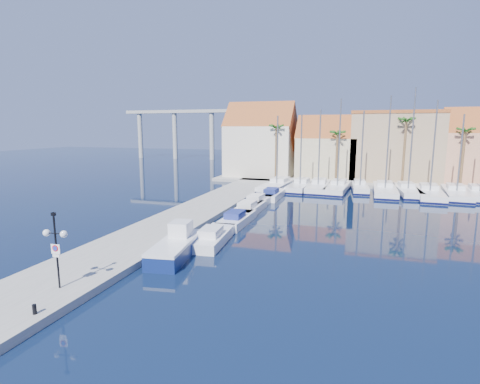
% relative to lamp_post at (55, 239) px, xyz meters
% --- Properties ---
extents(ground, '(260.00, 260.00, 0.00)m').
position_rel_lamp_post_xyz_m(ground, '(7.84, 4.82, -3.34)').
color(ground, black).
rests_on(ground, ground).
extents(quay_west, '(6.00, 77.00, 0.50)m').
position_rel_lamp_post_xyz_m(quay_west, '(-1.16, 18.32, -3.09)').
color(quay_west, gray).
rests_on(quay_west, ground).
extents(shore_north, '(54.00, 16.00, 0.50)m').
position_rel_lamp_post_xyz_m(shore_north, '(17.84, 52.82, -3.09)').
color(shore_north, gray).
rests_on(shore_north, ground).
extents(lamp_post, '(1.46, 0.48, 4.32)m').
position_rel_lamp_post_xyz_m(lamp_post, '(0.00, 0.00, 0.00)').
color(lamp_post, black).
rests_on(lamp_post, quay_west).
extents(bollard, '(0.20, 0.20, 0.49)m').
position_rel_lamp_post_xyz_m(bollard, '(1.13, -2.75, -2.59)').
color(bollard, black).
rests_on(bollard, quay_west).
extents(fishing_boat, '(3.11, 6.85, 2.31)m').
position_rel_lamp_post_xyz_m(fishing_boat, '(3.05, 8.03, -2.57)').
color(fishing_boat, navy).
rests_on(fishing_boat, ground).
extents(motorboat_west_0, '(2.69, 6.79, 1.40)m').
position_rel_lamp_post_xyz_m(motorboat_west_0, '(4.43, 11.77, -2.83)').
color(motorboat_west_0, white).
rests_on(motorboat_west_0, ground).
extents(motorboat_west_1, '(2.17, 6.63, 1.40)m').
position_rel_lamp_post_xyz_m(motorboat_west_1, '(4.38, 18.08, -2.83)').
color(motorboat_west_1, white).
rests_on(motorboat_west_1, ground).
extents(motorboat_west_2, '(2.38, 6.98, 1.40)m').
position_rel_lamp_post_xyz_m(motorboat_west_2, '(4.11, 23.12, -2.83)').
color(motorboat_west_2, white).
rests_on(motorboat_west_2, ground).
extents(motorboat_west_3, '(2.65, 7.02, 1.40)m').
position_rel_lamp_post_xyz_m(motorboat_west_3, '(3.92, 27.38, -2.83)').
color(motorboat_west_3, white).
rests_on(motorboat_west_3, ground).
extents(motorboat_west_4, '(2.27, 7.07, 1.40)m').
position_rel_lamp_post_xyz_m(motorboat_west_4, '(4.55, 32.62, -2.83)').
color(motorboat_west_4, white).
rests_on(motorboat_west_4, ground).
extents(sailboat_0, '(4.16, 12.28, 11.02)m').
position_rel_lamp_post_xyz_m(sailboat_0, '(3.67, 40.33, -2.79)').
color(sailboat_0, white).
rests_on(sailboat_0, ground).
extents(sailboat_1, '(3.31, 10.33, 11.17)m').
position_rel_lamp_post_xyz_m(sailboat_1, '(7.11, 40.74, -2.77)').
color(sailboat_1, white).
rests_on(sailboat_1, ground).
extents(sailboat_2, '(2.86, 10.82, 11.87)m').
position_rel_lamp_post_xyz_m(sailboat_2, '(9.73, 40.99, -2.77)').
color(sailboat_2, white).
rests_on(sailboat_2, ground).
extents(sailboat_3, '(3.74, 10.97, 13.33)m').
position_rel_lamp_post_xyz_m(sailboat_3, '(12.58, 40.78, -2.75)').
color(sailboat_3, white).
rests_on(sailboat_3, ground).
extents(sailboat_4, '(2.78, 8.44, 11.65)m').
position_rel_lamp_post_xyz_m(sailboat_4, '(15.65, 41.91, -2.73)').
color(sailboat_4, white).
rests_on(sailboat_4, ground).
extents(sailboat_5, '(3.17, 11.64, 13.58)m').
position_rel_lamp_post_xyz_m(sailboat_5, '(19.06, 40.77, -2.76)').
color(sailboat_5, white).
rests_on(sailboat_5, ground).
extents(sailboat_6, '(3.52, 10.45, 14.60)m').
position_rel_lamp_post_xyz_m(sailboat_6, '(22.01, 40.96, -2.73)').
color(sailboat_6, white).
rests_on(sailboat_6, ground).
extents(sailboat_7, '(3.71, 11.87, 12.84)m').
position_rel_lamp_post_xyz_m(sailboat_7, '(24.68, 39.96, -2.77)').
color(sailboat_7, white).
rests_on(sailboat_7, ground).
extents(sailboat_8, '(3.88, 11.37, 11.04)m').
position_rel_lamp_post_xyz_m(sailboat_8, '(28.10, 40.95, -2.78)').
color(sailboat_8, white).
rests_on(sailboat_8, ground).
extents(sailboat_9, '(3.59, 10.71, 11.87)m').
position_rel_lamp_post_xyz_m(sailboat_9, '(30.88, 41.22, -2.77)').
color(sailboat_9, white).
rests_on(sailboat_9, ground).
extents(building_0, '(12.30, 9.00, 13.50)m').
position_rel_lamp_post_xyz_m(building_0, '(-2.16, 51.82, 3.19)').
color(building_0, beige).
rests_on(building_0, shore_north).
extents(building_1, '(10.30, 8.00, 11.00)m').
position_rel_lamp_post_xyz_m(building_1, '(9.84, 51.82, 1.96)').
color(building_1, tan).
rests_on(building_1, shore_north).
extents(building_2, '(14.20, 10.20, 11.50)m').
position_rel_lamp_post_xyz_m(building_2, '(20.84, 52.82, 2.92)').
color(building_2, tan).
rests_on(building_2, shore_north).
extents(building_3, '(10.30, 8.00, 12.00)m').
position_rel_lamp_post_xyz_m(building_3, '(32.84, 51.82, 2.52)').
color(building_3, tan).
rests_on(building_3, shore_north).
extents(palm_0, '(2.60, 2.60, 10.15)m').
position_rel_lamp_post_xyz_m(palm_0, '(1.84, 46.82, 5.74)').
color(palm_0, brown).
rests_on(palm_0, shore_north).
extents(palm_1, '(2.60, 2.60, 9.15)m').
position_rel_lamp_post_xyz_m(palm_1, '(11.84, 46.82, 4.80)').
color(palm_1, brown).
rests_on(palm_1, shore_north).
extents(palm_2, '(2.60, 2.60, 11.15)m').
position_rel_lamp_post_xyz_m(palm_2, '(21.84, 46.82, 6.68)').
color(palm_2, brown).
rests_on(palm_2, shore_north).
extents(palm_3, '(2.60, 2.60, 9.65)m').
position_rel_lamp_post_xyz_m(palm_3, '(29.84, 46.82, 5.27)').
color(palm_3, brown).
rests_on(palm_3, shore_north).
extents(viaduct, '(48.00, 2.20, 14.45)m').
position_rel_lamp_post_xyz_m(viaduct, '(-31.23, 86.82, 6.91)').
color(viaduct, '#9E9E99').
rests_on(viaduct, ground).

